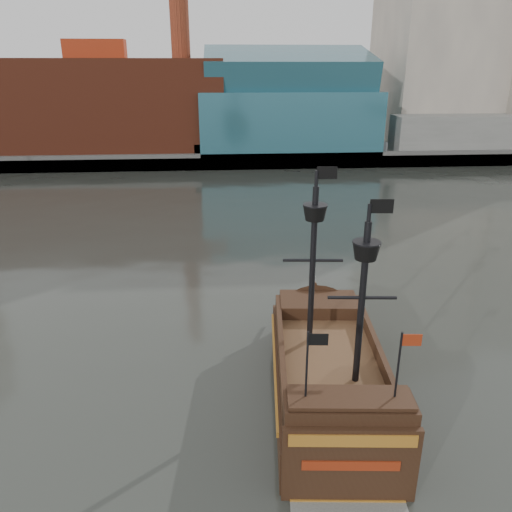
{
  "coord_description": "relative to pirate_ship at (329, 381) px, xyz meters",
  "views": [
    {
      "loc": [
        -2.34,
        -18.96,
        16.0
      ],
      "look_at": [
        0.09,
        12.23,
        4.0
      ],
      "focal_mm": 35.0,
      "sensor_mm": 36.0,
      "label": 1
    }
  ],
  "objects": [
    {
      "name": "ground",
      "position": [
        -2.95,
        -1.86,
        -1.13
      ],
      "size": [
        400.0,
        400.0,
        0.0
      ],
      "primitive_type": "plane",
      "color": "#262824",
      "rests_on": "ground"
    },
    {
      "name": "promenade_far",
      "position": [
        -2.95,
        90.14,
        -0.13
      ],
      "size": [
        220.0,
        60.0,
        2.0
      ],
      "primitive_type": "cube",
      "color": "slate",
      "rests_on": "ground"
    },
    {
      "name": "seawall",
      "position": [
        -2.95,
        60.64,
        0.17
      ],
      "size": [
        220.0,
        1.0,
        2.6
      ],
      "primitive_type": "cube",
      "color": "#4C4C49",
      "rests_on": "ground"
    },
    {
      "name": "skyline",
      "position": [
        2.25,
        82.7,
        23.42
      ],
      "size": [
        149.0,
        45.0,
        62.0
      ],
      "color": "brown",
      "rests_on": "promenade_far"
    },
    {
      "name": "pirate_ship",
      "position": [
        0.0,
        0.0,
        0.0
      ],
      "size": [
        6.44,
        17.01,
        12.45
      ],
      "rotation": [
        0.0,
        0.0,
        -0.09
      ],
      "color": "black",
      "rests_on": "ground"
    }
  ]
}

